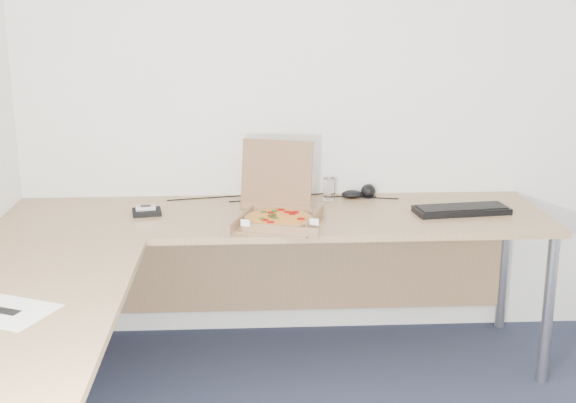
{
  "coord_description": "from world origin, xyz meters",
  "views": [
    {
      "loc": [
        -0.63,
        -1.97,
        1.7
      ],
      "look_at": [
        -0.45,
        1.28,
        0.82
      ],
      "focal_mm": 47.53,
      "sensor_mm": 36.0,
      "label": 1
    }
  ],
  "objects": [
    {
      "name": "cable_bundle",
      "position": [
        -0.48,
        1.68,
        0.73
      ],
      "size": [
        0.55,
        0.11,
        0.01
      ],
      "primitive_type": null,
      "rotation": [
        0.0,
        0.0,
        0.14
      ],
      "color": "black",
      "rests_on": "desk"
    },
    {
      "name": "phone",
      "position": [
        -1.1,
        1.42,
        0.76
      ],
      "size": [
        0.1,
        0.06,
        0.02
      ],
      "primitive_type": "cube",
      "rotation": [
        0.0,
        0.0,
        0.18
      ],
      "color": "#B2B5BA",
      "rests_on": "wallet"
    },
    {
      "name": "desk",
      "position": [
        -0.82,
        0.97,
        0.7
      ],
      "size": [
        2.5,
        2.2,
        0.73
      ],
      "color": "#A77F54",
      "rests_on": "ground"
    },
    {
      "name": "keyboard",
      "position": [
        0.36,
        1.37,
        0.74
      ],
      "size": [
        0.45,
        0.21,
        0.03
      ],
      "primitive_type": "cube",
      "rotation": [
        0.0,
        0.0,
        0.12
      ],
      "color": "black",
      "rests_on": "desk"
    },
    {
      "name": "mouse",
      "position": [
        -0.11,
        1.66,
        0.75
      ],
      "size": [
        0.12,
        0.1,
        0.04
      ],
      "primitive_type": "ellipsoid",
      "rotation": [
        0.0,
        0.0,
        0.33
      ],
      "color": "black",
      "rests_on": "desk"
    },
    {
      "name": "drinking_glass",
      "position": [
        -0.23,
        1.64,
        0.78
      ],
      "size": [
        0.06,
        0.06,
        0.11
      ],
      "primitive_type": "cylinder",
      "color": "silver",
      "rests_on": "desk"
    },
    {
      "name": "wallet",
      "position": [
        -1.09,
        1.42,
        0.74
      ],
      "size": [
        0.15,
        0.13,
        0.02
      ],
      "primitive_type": "cube",
      "rotation": [
        0.0,
        0.0,
        0.18
      ],
      "color": "black",
      "rests_on": "desk"
    },
    {
      "name": "pizza_box",
      "position": [
        -0.5,
        1.24,
        0.77
      ],
      "size": [
        0.33,
        0.39,
        0.34
      ],
      "rotation": [
        0.0,
        0.0,
        -0.31
      ],
      "color": "#8D6342",
      "rests_on": "desk"
    },
    {
      "name": "room_shell",
      "position": [
        0.0,
        0.0,
        1.25
      ],
      "size": [
        3.5,
        3.5,
        2.5
      ],
      "primitive_type": null,
      "color": "white",
      "rests_on": "ground"
    },
    {
      "name": "paper_sheet",
      "position": [
        -1.42,
        0.33,
        0.73
      ],
      "size": [
        0.38,
        0.34,
        0.0
      ],
      "primitive_type": "cube",
      "rotation": [
        0.0,
        0.0,
        -0.42
      ],
      "color": "white",
      "rests_on": "desk"
    },
    {
      "name": "dome_speaker",
      "position": [
        -0.03,
        1.68,
        0.76
      ],
      "size": [
        0.08,
        0.08,
        0.07
      ],
      "primitive_type": "ellipsoid",
      "color": "black",
      "rests_on": "desk"
    }
  ]
}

